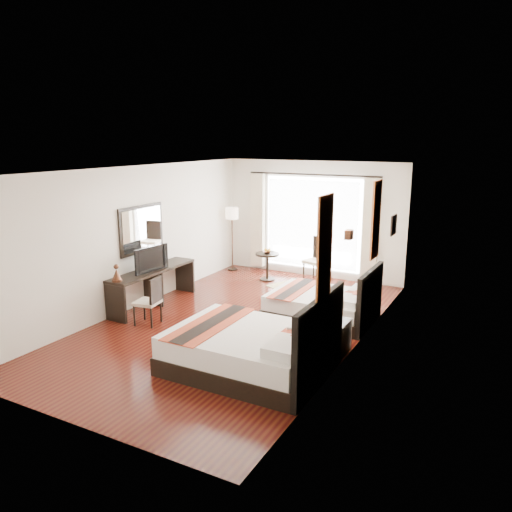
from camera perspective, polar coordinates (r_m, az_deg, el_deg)
The scene contains 29 objects.
floor at distance 9.23m, azimuth -2.42°, elevation -7.76°, with size 4.50×7.50×0.01m, color #340A09.
ceiling at distance 8.63m, azimuth -2.61°, elevation 9.83°, with size 4.50×7.50×0.02m, color white.
wall_headboard at distance 7.95m, azimuth 11.57°, elevation -0.89°, with size 0.01×7.50×2.80m, color silver.
wall_desk at distance 10.13m, azimuth -13.53°, elevation 2.06°, with size 0.01×7.50×2.80m, color silver.
wall_window at distance 12.14m, azimuth 6.51°, elevation 4.17°, with size 4.50×0.01×2.80m, color silver.
wall_entry at distance 6.03m, azimuth -20.98°, elevation -6.12°, with size 4.50×0.01×2.80m, color silver.
window_glass at distance 12.14m, azimuth 6.48°, elevation 3.70°, with size 2.40×0.02×2.20m, color white.
sheer_curtain at distance 12.09m, azimuth 6.37°, elevation 3.66°, with size 2.30×0.02×2.10m, color white.
drape_left at distance 12.65m, azimuth 0.18°, elevation 4.08°, with size 0.35×0.14×2.35m, color #C3B897.
drape_right at distance 11.61m, azimuth 12.96°, elevation 2.90°, with size 0.35×0.14×2.35m, color #C3B897.
art_panel_near at distance 6.45m, azimuth 7.85°, elevation 0.98°, with size 0.03×0.50×1.35m, color maroon.
art_panel_far at distance 8.80m, azimuth 13.55°, elevation 4.04°, with size 0.03×0.50×1.35m, color maroon.
wall_sconce at distance 7.52m, azimuth 10.57°, elevation 2.41°, with size 0.10×0.14×0.14m, color #402317.
mirror_frame at distance 10.19m, azimuth -12.96°, elevation 3.01°, with size 0.04×1.25×0.95m, color black.
mirror_glass at distance 10.17m, azimuth -12.85°, elevation 3.00°, with size 0.01×1.12×0.82m, color white.
bed_near at distance 7.37m, azimuth -0.39°, elevation -10.57°, with size 2.26×1.76×1.28m.
bed_far at distance 9.46m, azimuth 7.84°, elevation -5.53°, with size 1.90×1.48×1.06m.
nightstand at distance 8.05m, azimuth 8.79°, elevation -9.13°, with size 0.44×0.55×0.52m, color black.
table_lamp at distance 7.93m, azimuth 9.06°, elevation -5.51°, with size 0.26×0.26×0.41m.
vase at distance 7.82m, azimuth 8.48°, elevation -7.37°, with size 0.13×0.13×0.14m, color black.
console_desk at distance 10.31m, azimuth -11.65°, elevation -3.50°, with size 0.50×2.20×0.76m, color black.
television at distance 10.04m, azimuth -12.19°, elevation -0.28°, with size 0.86×0.11×0.50m, color black.
bronze_figurine at distance 9.46m, azimuth -15.64°, elevation -1.99°, with size 0.19×0.19×0.29m, color #402317, non-canonical shape.
desk_chair at distance 9.33m, azimuth -12.18°, elevation -6.03°, with size 0.47×0.47×0.89m.
floor_lamp at distance 12.61m, azimuth -2.77°, elevation 4.42°, with size 0.32×0.32×1.61m.
side_table at distance 11.88m, azimuth 1.30°, elevation -1.22°, with size 0.57×0.57×0.66m, color black.
fruit_bowl at distance 11.77m, azimuth 1.27°, elevation 0.42°, with size 0.20×0.20×0.05m, color #462F19.
window_chair at distance 11.87m, azimuth 6.93°, elevation -1.39°, with size 0.58×0.58×1.04m.
jute_rug at distance 11.30m, azimuth 4.91°, elevation -3.74°, with size 1.31×0.89×0.01m, color tan.
Camera 1 is at (4.39, -7.41, 3.32)m, focal length 35.00 mm.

